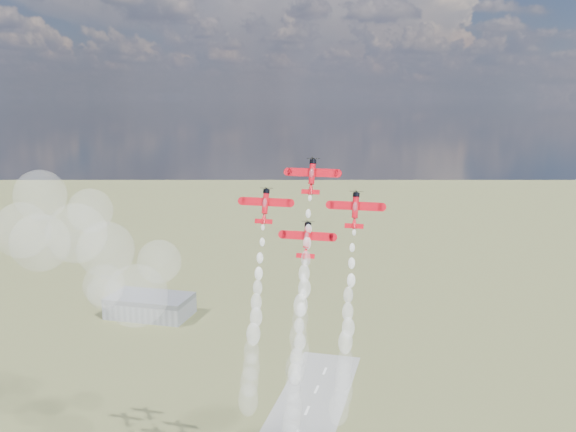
% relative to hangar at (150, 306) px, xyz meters
% --- Properties ---
extents(hangar, '(50.00, 28.00, 13.00)m').
position_rel_hangar_xyz_m(hangar, '(0.00, 0.00, 0.00)').
color(hangar, gray).
rests_on(hangar, ground).
extents(plane_lead, '(13.96, 6.05, 9.61)m').
position_rel_hangar_xyz_m(plane_lead, '(137.66, -165.75, 105.87)').
color(plane_lead, red).
rests_on(plane_lead, ground).
extents(plane_left, '(13.96, 6.05, 9.61)m').
position_rel_hangar_xyz_m(plane_left, '(125.19, -168.66, 97.64)').
color(plane_left, red).
rests_on(plane_left, ground).
extents(plane_right, '(13.96, 6.05, 9.61)m').
position_rel_hangar_xyz_m(plane_right, '(150.12, -168.66, 97.64)').
color(plane_right, red).
rests_on(plane_right, ground).
extents(plane_slot, '(13.96, 6.05, 9.61)m').
position_rel_hangar_xyz_m(plane_slot, '(137.66, -171.57, 89.42)').
color(plane_slot, red).
rests_on(plane_slot, ground).
extents(smoke_trail_lead, '(5.88, 17.53, 46.28)m').
position_rel_hangar_xyz_m(smoke_trail_lead, '(137.60, -179.50, 66.38)').
color(smoke_trail_lead, white).
rests_on(smoke_trail_lead, plane_lead).
extents(smoke_trail_left, '(5.44, 18.62, 46.23)m').
position_rel_hangar_xyz_m(smoke_trail_left, '(125.24, -182.75, 57.90)').
color(smoke_trail_left, white).
rests_on(smoke_trail_left, plane_left).
extents(smoke_trail_right, '(5.84, 18.74, 45.53)m').
position_rel_hangar_xyz_m(smoke_trail_right, '(149.97, -182.70, 58.21)').
color(smoke_trail_right, white).
rests_on(smoke_trail_right, plane_right).
extents(smoke_trail_slot, '(5.38, 18.63, 46.05)m').
position_rel_hangar_xyz_m(smoke_trail_slot, '(137.54, -185.62, 49.70)').
color(smoke_trail_slot, white).
rests_on(smoke_trail_slot, plane_slot).
extents(drifted_smoke_cloud, '(70.70, 43.15, 48.94)m').
position_rel_hangar_xyz_m(drifted_smoke_cloud, '(56.32, -154.81, 78.29)').
color(drifted_smoke_cloud, white).
rests_on(drifted_smoke_cloud, ground).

